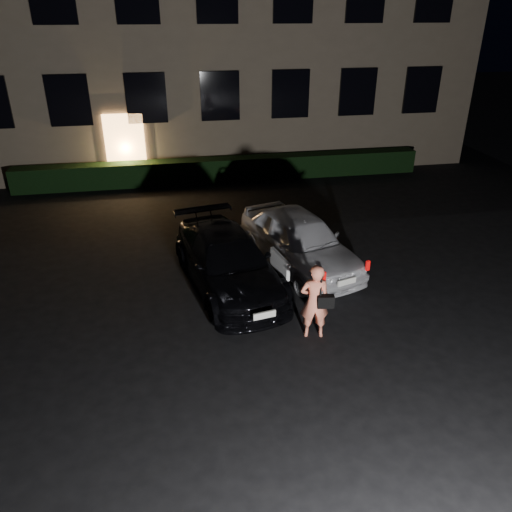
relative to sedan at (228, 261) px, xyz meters
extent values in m
plane|color=black|center=(0.90, -2.61, -0.63)|extent=(80.00, 80.00, 0.00)
cube|color=#6A5C4B|center=(0.90, 12.39, 5.37)|extent=(20.00, 8.00, 12.00)
cube|color=#FEAE5E|center=(-2.60, 8.33, 0.62)|extent=(1.40, 0.10, 2.50)
cube|color=black|center=(-4.30, 8.33, 2.37)|extent=(1.40, 0.10, 1.70)
cube|color=black|center=(-1.70, 8.33, 2.37)|extent=(1.40, 0.10, 1.70)
cube|color=black|center=(0.90, 8.33, 2.37)|extent=(1.40, 0.10, 1.70)
cube|color=black|center=(3.50, 8.33, 2.37)|extent=(1.40, 0.10, 1.70)
cube|color=black|center=(6.10, 8.33, 2.37)|extent=(1.40, 0.10, 1.70)
cube|color=black|center=(8.70, 8.33, 2.37)|extent=(1.40, 0.10, 1.70)
cube|color=black|center=(0.90, 7.89, -0.21)|extent=(15.00, 0.70, 0.85)
imported|color=black|center=(0.00, 0.00, 0.00)|extent=(2.55, 4.62, 1.27)
cube|color=white|center=(1.08, -0.61, 0.15)|extent=(0.25, 0.91, 0.42)
cube|color=silver|center=(0.41, -2.22, -0.08)|extent=(0.46, 0.12, 0.14)
imported|color=silver|center=(1.89, 0.70, 0.06)|extent=(2.71, 4.38, 1.39)
cube|color=red|center=(1.87, -1.34, 0.13)|extent=(0.10, 0.07, 0.23)
cube|color=red|center=(2.99, -1.02, 0.13)|extent=(0.10, 0.07, 0.23)
cube|color=silver|center=(2.44, -1.23, -0.11)|extent=(0.46, 0.17, 0.14)
imported|color=#FA8464|center=(1.39, -2.28, 0.15)|extent=(0.62, 0.46, 1.58)
cube|color=black|center=(1.57, -2.41, 0.21)|extent=(0.34, 0.19, 0.25)
cube|color=black|center=(1.47, -2.36, 0.57)|extent=(0.04, 0.06, 0.49)
camera|label=1|loc=(-1.23, -10.14, 5.26)|focal=35.00mm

